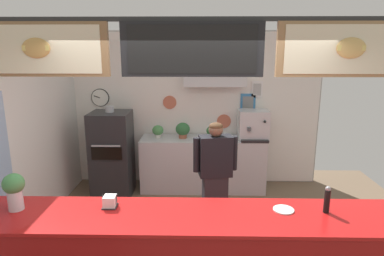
% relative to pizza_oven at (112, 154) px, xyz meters
% --- Properties ---
extents(back_wall_assembly, '(4.41, 3.06, 2.73)m').
position_rel_pizza_oven_xyz_m(back_wall_assembly, '(1.40, 0.45, 0.76)').
color(back_wall_assembly, '#9E9E99').
rests_on(back_wall_assembly, ground_plane).
extents(back_prep_counter, '(2.13, 0.58, 0.92)m').
position_rel_pizza_oven_xyz_m(back_prep_counter, '(1.52, 0.26, -0.26)').
color(back_prep_counter, '#B7BABF').
rests_on(back_prep_counter, ground_plane).
extents(pizza_oven, '(0.64, 0.66, 1.52)m').
position_rel_pizza_oven_xyz_m(pizza_oven, '(0.00, 0.00, 0.00)').
color(pizza_oven, '#232326').
rests_on(pizza_oven, ground_plane).
extents(shop_worker, '(0.56, 0.28, 1.54)m').
position_rel_pizza_oven_xyz_m(shop_worker, '(1.66, -1.24, 0.11)').
color(shop_worker, '#232328').
rests_on(shop_worker, ground_plane).
extents(espresso_machine, '(0.50, 0.46, 0.50)m').
position_rel_pizza_oven_xyz_m(espresso_machine, '(2.37, 0.24, 0.45)').
color(espresso_machine, silver).
rests_on(espresso_machine, back_prep_counter).
extents(potted_oregano, '(0.19, 0.19, 0.22)m').
position_rel_pizza_oven_xyz_m(potted_oregano, '(0.74, 0.29, 0.33)').
color(potted_oregano, beige).
rests_on(potted_oregano, back_prep_counter).
extents(potted_rosemary, '(0.17, 0.17, 0.22)m').
position_rel_pizza_oven_xyz_m(potted_rosemary, '(1.66, 0.23, 0.33)').
color(potted_rosemary, '#4C4C51').
rests_on(potted_rosemary, back_prep_counter).
extents(potted_basil, '(0.24, 0.24, 0.27)m').
position_rel_pizza_oven_xyz_m(potted_basil, '(1.17, 0.28, 0.36)').
color(potted_basil, '#9E563D').
rests_on(potted_basil, back_prep_counter).
extents(napkin_holder, '(0.14, 0.13, 0.12)m').
position_rel_pizza_oven_xyz_m(napkin_holder, '(0.63, -2.47, 0.34)').
color(napkin_holder, '#262628').
rests_on(napkin_holder, service_counter).
extents(pepper_grinder, '(0.05, 0.05, 0.25)m').
position_rel_pizza_oven_xyz_m(pepper_grinder, '(2.59, -2.54, 0.41)').
color(pepper_grinder, black).
rests_on(pepper_grinder, service_counter).
extents(basil_vase, '(0.19, 0.19, 0.34)m').
position_rel_pizza_oven_xyz_m(basil_vase, '(-0.21, -2.54, 0.47)').
color(basil_vase, silver).
rests_on(basil_vase, service_counter).
extents(condiment_plate, '(0.19, 0.19, 0.01)m').
position_rel_pizza_oven_xyz_m(condiment_plate, '(2.22, -2.50, 0.29)').
color(condiment_plate, white).
rests_on(condiment_plate, service_counter).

